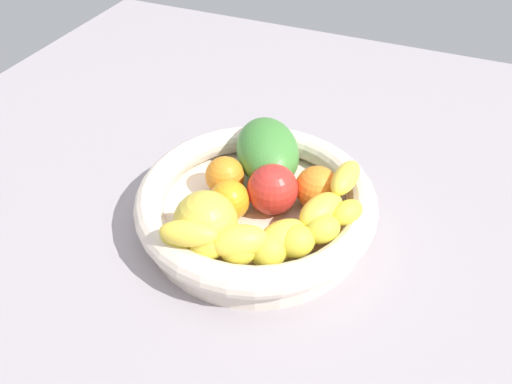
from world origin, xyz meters
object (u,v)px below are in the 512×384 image
object	(u,v)px
banana_draped_right	(267,240)
tomato_red	(273,189)
fruit_bowl	(256,206)
apple_yellow	(206,223)
orange_mid_left	(229,200)
banana_draped_left	(280,224)
orange_mid_right	(317,188)
mango_green	(267,151)
orange_front	(225,176)

from	to	relation	value
banana_draped_right	tomato_red	world-z (taller)	tomato_red
fruit_bowl	banana_draped_right	size ratio (longest dim) A/B	1.47
apple_yellow	banana_draped_right	bearing A→B (deg)	97.35
orange_mid_left	fruit_bowl	bearing A→B (deg)	129.65
apple_yellow	banana_draped_left	bearing A→B (deg)	112.69
orange_mid_left	apple_yellow	world-z (taller)	apple_yellow
orange_mid_right	mango_green	size ratio (longest dim) A/B	0.43
tomato_red	orange_mid_right	bearing A→B (deg)	120.88
fruit_bowl	tomato_red	size ratio (longest dim) A/B	4.72
banana_draped_right	orange_mid_left	size ratio (longest dim) A/B	4.05
tomato_red	mango_green	distance (cm)	7.45
orange_front	tomato_red	xyz separation A→B (cm)	(0.74, 6.84, 0.61)
orange_mid_left	orange_mid_right	distance (cm)	11.00
orange_mid_left	banana_draped_left	bearing A→B (deg)	71.68
fruit_bowl	tomato_red	xyz separation A→B (cm)	(-1.09, 1.75, 2.39)
mango_green	orange_mid_right	bearing A→B (deg)	65.19
orange_front	banana_draped_right	bearing A→B (deg)	46.76
banana_draped_right	mango_green	xyz separation A→B (cm)	(-14.65, -5.83, 0.61)
orange_mid_left	tomato_red	distance (cm)	5.47
tomato_red	mango_green	xyz separation A→B (cm)	(-6.64, -3.37, 0.32)
banana_draped_left	orange_mid_right	size ratio (longest dim) A/B	3.84
banana_draped_right	apple_yellow	distance (cm)	7.15
banana_draped_right	orange_mid_right	distance (cm)	11.13
banana_draped_right	orange_mid_left	world-z (taller)	same
banana_draped_right	orange_mid_right	size ratio (longest dim) A/B	3.69
orange_mid_right	orange_front	bearing A→B (deg)	-79.64
orange_mid_left	apple_yellow	size ratio (longest dim) A/B	0.68
fruit_bowl	mango_green	size ratio (longest dim) A/B	2.35
mango_green	orange_mid_left	bearing A→B (deg)	-5.73
orange_mid_left	mango_green	xyz separation A→B (cm)	(-9.88, 0.99, 0.97)
fruit_bowl	banana_draped_left	size ratio (longest dim) A/B	1.41
orange_front	orange_mid_left	size ratio (longest dim) A/B	1.02
banana_draped_left	orange_front	xyz separation A→B (cm)	(-6.45, -9.95, -1.01)
apple_yellow	tomato_red	world-z (taller)	apple_yellow
fruit_bowl	mango_green	world-z (taller)	mango_green
fruit_bowl	banana_draped_right	distance (cm)	8.38
banana_draped_left	orange_mid_left	xyz separation A→B (cm)	(-2.47, -7.46, -1.05)
orange_mid_right	tomato_red	distance (cm)	5.60
banana_draped_left	fruit_bowl	bearing A→B (deg)	-133.65
orange_front	orange_mid_right	bearing A→B (deg)	100.36
orange_mid_right	mango_green	distance (cm)	9.02
fruit_bowl	mango_green	distance (cm)	8.34
orange_mid_left	orange_front	bearing A→B (deg)	-148.04
banana_draped_left	tomato_red	world-z (taller)	banana_draped_left
banana_draped_left	tomato_red	size ratio (longest dim) A/B	3.34
banana_draped_right	orange_mid_left	distance (cm)	8.34
banana_draped_right	apple_yellow	size ratio (longest dim) A/B	2.75
fruit_bowl	orange_mid_left	world-z (taller)	orange_mid_left
orange_mid_right	fruit_bowl	bearing A→B (deg)	-58.88
orange_front	banana_draped_left	bearing A→B (deg)	57.02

